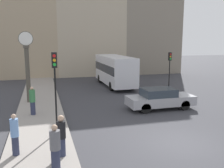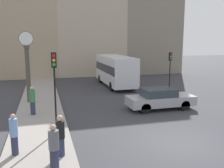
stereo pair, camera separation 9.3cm
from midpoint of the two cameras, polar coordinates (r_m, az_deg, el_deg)
name	(u,v)px [view 1 (the left image)]	position (r m, az deg, el deg)	size (l,w,h in m)	color
ground_plane	(180,144)	(12.42, 15.01, -13.06)	(120.00, 120.00, 0.00)	#38383D
sidewalk_corner	(40,97)	(21.87, -16.21, -2.88)	(2.97, 27.18, 0.15)	gray
building_row	(93,20)	(35.53, -4.54, 14.47)	(27.10, 5.00, 16.80)	tan
sedan_car	(160,98)	(17.87, 10.74, -3.26)	(4.72, 1.83, 1.47)	#9E9EA3
bus_distant	(115,69)	(26.28, 0.51, 3.40)	(2.40, 8.02, 3.15)	silver
traffic_light_near	(55,76)	(12.56, -13.13, 1.76)	(0.26, 0.24, 4.07)	black
traffic_light_far	(170,64)	(23.88, 12.94, 4.56)	(0.26, 0.24, 3.68)	black
street_clock	(27,67)	(19.64, -18.91, 3.64)	(1.05, 0.41, 5.29)	#4C473D
pedestrian_black_jacket	(61,136)	(10.43, -11.74, -11.46)	(0.35, 0.35, 1.72)	#2D334C
pedestrian_grey_jacket	(55,147)	(9.48, -13.14, -13.93)	(0.38, 0.38, 1.70)	#2D334C
pedestrian_blue_stripe	(15,135)	(11.04, -21.57, -10.71)	(0.33, 0.33, 1.73)	#2D334C
pedestrian_green_hoodie	(33,101)	(16.46, -17.87, -3.66)	(0.36, 0.36, 1.79)	#2D334C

